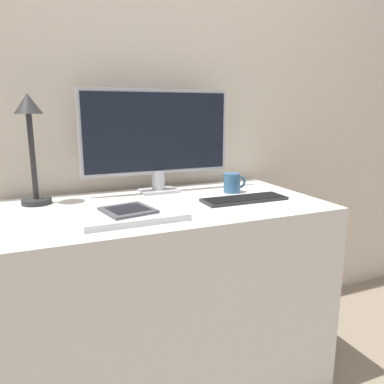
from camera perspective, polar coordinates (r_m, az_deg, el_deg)
name	(u,v)px	position (r m, az deg, el deg)	size (l,w,h in m)	color
wall_back	(138,88)	(1.74, -8.21, 15.44)	(3.60, 0.05, 2.40)	beige
desk	(169,295)	(1.56, -3.57, -15.36)	(1.18, 0.64, 0.75)	silver
monitor	(157,137)	(1.60, -5.31, 8.42)	(0.64, 0.11, 0.43)	#B7B7BC
keyboard	(244,199)	(1.49, 7.97, -1.06)	(0.34, 0.12, 0.01)	#282828
laptop	(130,214)	(1.27, -9.36, -3.29)	(0.34, 0.25, 0.02)	#BCBCC1
ereader	(128,210)	(1.26, -9.74, -2.72)	(0.18, 0.18, 0.01)	#4C4C51
desk_lamp	(30,132)	(1.50, -23.42, 8.42)	(0.11, 0.11, 0.41)	#282828
coffee_mug	(232,183)	(1.62, 6.18, 1.40)	(0.10, 0.07, 0.08)	#336089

